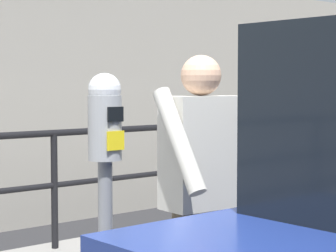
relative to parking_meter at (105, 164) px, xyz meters
The scene contains 2 objects.
parking_meter is the anchor object (origin of this frame).
pedestrian_at_meter 0.62m from the parking_meter, ahead, with size 0.61×0.43×1.61m.
Camera 1 is at (-1.87, -2.12, 1.60)m, focal length 69.91 mm.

